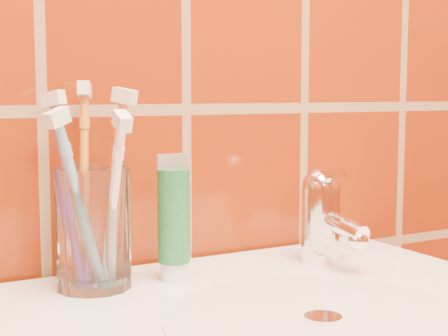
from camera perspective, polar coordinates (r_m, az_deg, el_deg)
glass_tumbler at (r=0.76m, az=-10.83°, el=-4.93°), size 0.09×0.09×0.13m
toothpaste_tube at (r=0.78m, az=-4.19°, el=-4.45°), size 0.04×0.04×0.15m
faucet at (r=0.87m, az=8.22°, el=-3.71°), size 0.05×0.11×0.12m
toothbrush_0 at (r=0.75m, az=-9.30°, el=-1.83°), size 0.09×0.10×0.23m
toothbrush_1 at (r=0.73m, az=-11.85°, el=-3.01°), size 0.13×0.12×0.21m
toothbrush_2 at (r=0.78m, az=-11.54°, el=-1.38°), size 0.08×0.12×0.24m
toothbrush_3 at (r=0.76m, az=-12.62°, el=-1.98°), size 0.10×0.11×0.23m
toothbrush_4 at (r=0.73m, az=-9.25°, el=-3.11°), size 0.03×0.16×0.22m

